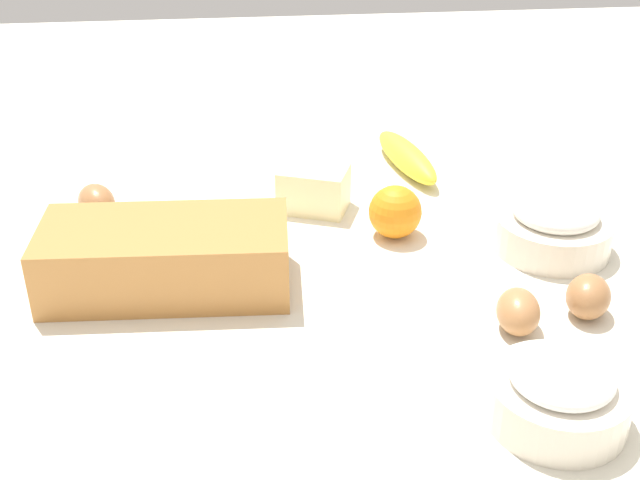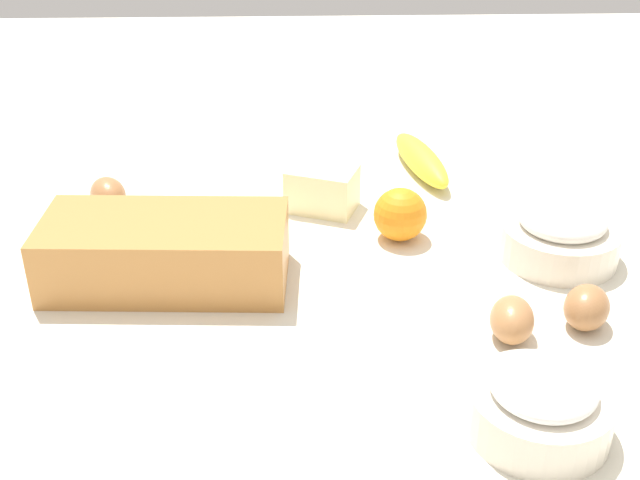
# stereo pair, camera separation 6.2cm
# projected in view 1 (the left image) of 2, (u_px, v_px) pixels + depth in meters

# --- Properties ---
(ground_plane) EXTENTS (2.40, 2.40, 0.02)m
(ground_plane) POSITION_uv_depth(u_px,v_px,m) (320.00, 276.00, 1.00)
(ground_plane) COLOR silver
(loaf_pan) EXTENTS (0.29, 0.14, 0.08)m
(loaf_pan) POSITION_uv_depth(u_px,v_px,m) (165.00, 256.00, 0.94)
(loaf_pan) COLOR #B77A3D
(loaf_pan) RESTS_ON ground_plane
(flour_bowl) EXTENTS (0.14, 0.14, 0.07)m
(flour_bowl) POSITION_uv_depth(u_px,v_px,m) (554.00, 226.00, 1.02)
(flour_bowl) COLOR silver
(flour_bowl) RESTS_ON ground_plane
(sugar_bowl) EXTENTS (0.13, 0.13, 0.07)m
(sugar_bowl) POSITION_uv_depth(u_px,v_px,m) (559.00, 393.00, 0.74)
(sugar_bowl) COLOR silver
(sugar_bowl) RESTS_ON ground_plane
(banana) EXTENTS (0.08, 0.20, 0.04)m
(banana) POSITION_uv_depth(u_px,v_px,m) (407.00, 157.00, 1.24)
(banana) COLOR yellow
(banana) RESTS_ON ground_plane
(orange_fruit) EXTENTS (0.07, 0.07, 0.07)m
(orange_fruit) POSITION_uv_depth(u_px,v_px,m) (395.00, 212.00, 1.05)
(orange_fruit) COLOR orange
(orange_fruit) RESTS_ON ground_plane
(butter_block) EXTENTS (0.11, 0.09, 0.06)m
(butter_block) POSITION_uv_depth(u_px,v_px,m) (314.00, 189.00, 1.12)
(butter_block) COLOR #F4EDB2
(butter_block) RESTS_ON ground_plane
(egg_near_butter) EXTENTS (0.06, 0.07, 0.05)m
(egg_near_butter) POSITION_uv_depth(u_px,v_px,m) (518.00, 312.00, 0.87)
(egg_near_butter) COLOR #AA7345
(egg_near_butter) RESTS_ON ground_plane
(egg_beside_bowl) EXTENTS (0.07, 0.08, 0.05)m
(egg_beside_bowl) POSITION_uv_depth(u_px,v_px,m) (588.00, 296.00, 0.90)
(egg_beside_bowl) COLOR #A16C41
(egg_beside_bowl) RESTS_ON ground_plane
(egg_loose) EXTENTS (0.07, 0.08, 0.05)m
(egg_loose) POSITION_uv_depth(u_px,v_px,m) (97.00, 202.00, 1.10)
(egg_loose) COLOR #A26C41
(egg_loose) RESTS_ON ground_plane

